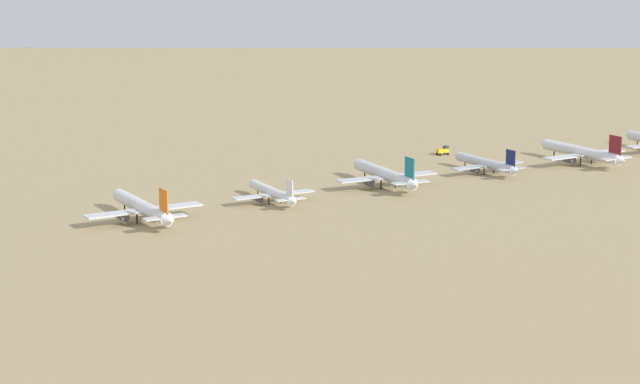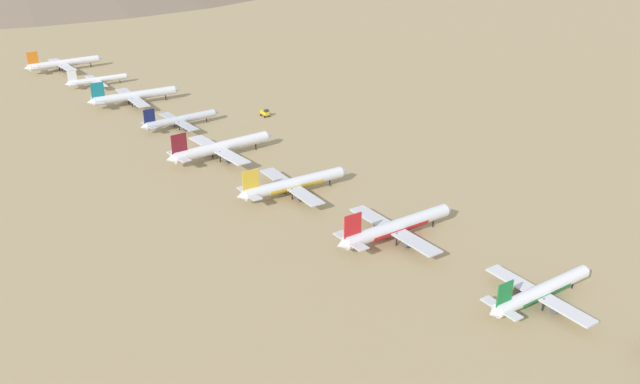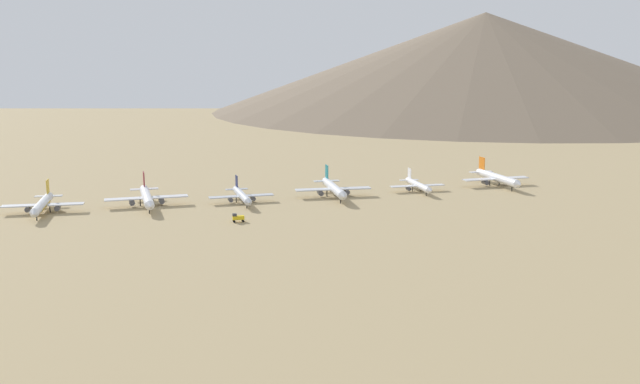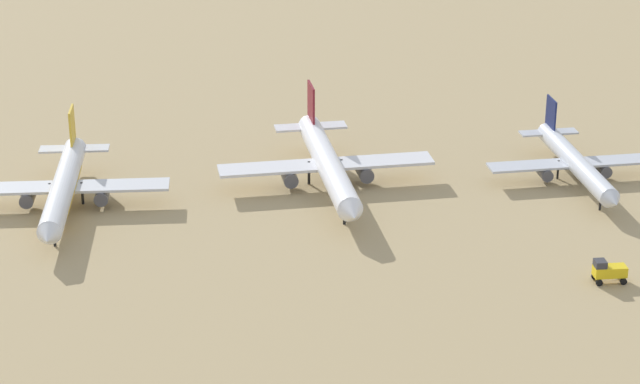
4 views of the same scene
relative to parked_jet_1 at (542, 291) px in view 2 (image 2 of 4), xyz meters
The scene contains 10 objects.
ground_plane 145.85m from the parked_jet_1, 102.96° to the left, with size 2298.69×2298.69×0.00m, color tan.
parked_jet_1 is the anchor object (origin of this frame).
parked_jet_2 49.07m from the parked_jet_1, 105.67° to the left, with size 47.09×38.38×13.58m.
parked_jet_3 96.45m from the parked_jet_1, 106.09° to the left, with size 46.41×37.74×13.38m.
parked_jet_4 144.75m from the parked_jet_1, 104.83° to the left, with size 50.06×40.96×14.49m.
parked_jet_5 191.01m from the parked_jet_1, 102.13° to the left, with size 40.63×33.22×11.75m.
parked_jet_6 240.32m from the parked_jet_1, 101.99° to the left, with size 49.90×40.58×14.38m.
parked_jet_7 289.29m from the parked_jet_1, 101.91° to the left, with size 37.80×30.80×10.90m.
parked_jet_8 339.55m from the parked_jet_1, 102.07° to the left, with size 49.32×40.33×14.26m.
service_truck 184.37m from the parked_jet_1, 89.38° to the left, with size 3.19×5.42×3.90m.
Camera 2 is at (-85.25, -240.19, 95.84)m, focal length 36.06 mm.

